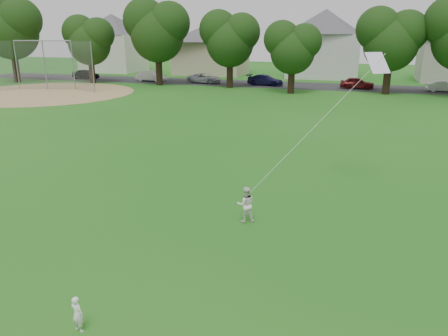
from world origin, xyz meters
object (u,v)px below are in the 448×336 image
(baseball_backstop, at_px, (43,66))
(toddler, at_px, (77,314))
(kite, at_px, (316,126))
(older_boy, at_px, (246,204))

(baseball_backstop, bearing_deg, toddler, -50.71)
(kite, relative_size, baseball_backstop, 0.65)
(toddler, xyz_separation_m, older_boy, (2.06, 6.56, 0.20))
(toddler, distance_m, kite, 10.06)
(older_boy, bearing_deg, baseball_backstop, -65.29)
(older_boy, height_order, baseball_backstop, baseball_backstop)
(baseball_backstop, bearing_deg, kite, -37.93)
(kite, bearing_deg, baseball_backstop, 142.07)
(toddler, height_order, older_boy, older_boy)
(older_boy, bearing_deg, toddler, 49.63)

